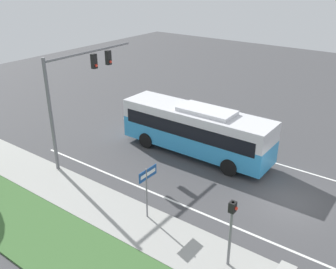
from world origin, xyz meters
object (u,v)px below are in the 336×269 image
Objects in this scene: bus at (196,128)px; pedestrian_signal at (231,224)px; signal_gantry at (76,84)px; street_sign at (147,183)px.

pedestrian_signal is (-7.79, -6.60, 0.33)m from bus.
street_sign is (-2.44, -7.38, -2.93)m from signal_gantry.
pedestrian_signal reaches higher than street_sign.
signal_gantry is 2.47× the size of street_sign.
signal_gantry is 2.17× the size of pedestrian_signal.
street_sign is (0.58, 4.69, -0.17)m from pedestrian_signal.
pedestrian_signal is at bearing -139.72° from bus.
bus is at bearing -48.93° from signal_gantry.
bus is at bearing 14.82° from street_sign.
signal_gantry is at bearing 131.07° from bus.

